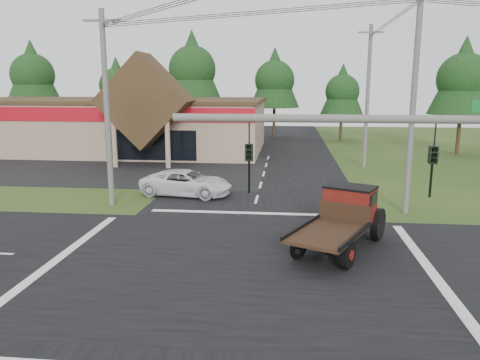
# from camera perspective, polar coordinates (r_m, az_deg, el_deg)

# --- Properties ---
(ground) EXTENTS (120.00, 120.00, 0.00)m
(ground) POSITION_cam_1_polar(r_m,az_deg,el_deg) (17.94, -0.16, -10.13)
(ground) COLOR #223F16
(ground) RESTS_ON ground
(road_ns) EXTENTS (12.00, 120.00, 0.02)m
(road_ns) POSITION_cam_1_polar(r_m,az_deg,el_deg) (17.94, -0.16, -10.10)
(road_ns) COLOR black
(road_ns) RESTS_ON ground
(road_ew) EXTENTS (120.00, 12.00, 0.02)m
(road_ew) POSITION_cam_1_polar(r_m,az_deg,el_deg) (17.94, -0.16, -10.10)
(road_ew) COLOR black
(road_ew) RESTS_ON ground
(parking_apron) EXTENTS (28.00, 14.00, 0.02)m
(parking_apron) POSITION_cam_1_polar(r_m,az_deg,el_deg) (39.47, -17.76, 1.36)
(parking_apron) COLOR black
(parking_apron) RESTS_ON ground
(cvs_building) EXTENTS (30.40, 18.20, 9.19)m
(cvs_building) POSITION_cam_1_polar(r_m,az_deg,el_deg) (49.49, -14.92, 6.72)
(cvs_building) COLOR tan
(cvs_building) RESTS_ON ground
(utility_pole_nw) EXTENTS (2.00, 0.30, 10.50)m
(utility_pole_nw) POSITION_cam_1_polar(r_m,az_deg,el_deg) (26.47, -15.94, 8.43)
(utility_pole_nw) COLOR #595651
(utility_pole_nw) RESTS_ON ground
(utility_pole_ne) EXTENTS (2.00, 0.30, 11.50)m
(utility_pole_ne) POSITION_cam_1_polar(r_m,az_deg,el_deg) (25.37, 20.39, 9.18)
(utility_pole_ne) COLOR #595651
(utility_pole_ne) RESTS_ON ground
(utility_pole_n) EXTENTS (2.00, 0.30, 11.20)m
(utility_pole_n) POSITION_cam_1_polar(r_m,az_deg,el_deg) (39.09, 15.29, 9.86)
(utility_pole_n) COLOR #595651
(utility_pole_n) RESTS_ON ground
(tree_row_a) EXTENTS (6.72, 6.72, 12.12)m
(tree_row_a) POSITION_cam_1_polar(r_m,az_deg,el_deg) (64.89, -23.98, 11.86)
(tree_row_a) COLOR #332316
(tree_row_a) RESTS_ON ground
(tree_row_b) EXTENTS (5.60, 5.60, 10.10)m
(tree_row_b) POSITION_cam_1_polar(r_m,az_deg,el_deg) (62.49, -14.80, 11.27)
(tree_row_b) COLOR #332316
(tree_row_b) RESTS_ON ground
(tree_row_c) EXTENTS (7.28, 7.28, 13.13)m
(tree_row_c) POSITION_cam_1_polar(r_m,az_deg,el_deg) (58.80, -5.83, 13.55)
(tree_row_c) COLOR #332316
(tree_row_c) RESTS_ON ground
(tree_row_d) EXTENTS (6.16, 6.16, 11.11)m
(tree_row_d) POSITION_cam_1_polar(r_m,az_deg,el_deg) (58.61, 4.25, 12.27)
(tree_row_d) COLOR #332316
(tree_row_d) RESTS_ON ground
(tree_row_e) EXTENTS (5.04, 5.04, 9.09)m
(tree_row_e) POSITION_cam_1_polar(r_m,az_deg,el_deg) (56.93, 12.38, 10.71)
(tree_row_e) COLOR #332316
(tree_row_e) RESTS_ON ground
(tree_side_ne) EXTENTS (6.16, 6.16, 11.11)m
(tree_side_ne) POSITION_cam_1_polar(r_m,az_deg,el_deg) (49.34, 25.62, 11.33)
(tree_side_ne) COLOR #332316
(tree_side_ne) RESTS_ON ground
(antique_flatbed_truck) EXTENTS (4.67, 6.38, 2.50)m
(antique_flatbed_truck) POSITION_cam_1_polar(r_m,az_deg,el_deg) (19.36, 12.04, -4.84)
(antique_flatbed_truck) COLOR #50110B
(antique_flatbed_truck) RESTS_ON ground
(white_pickup) EXTENTS (5.84, 3.34, 1.53)m
(white_pickup) POSITION_cam_1_polar(r_m,az_deg,el_deg) (28.60, -6.53, -0.34)
(white_pickup) COLOR white
(white_pickup) RESTS_ON ground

